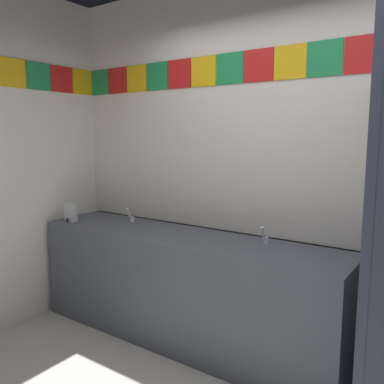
# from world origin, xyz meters

# --- Properties ---
(wall_back) EXTENTS (4.30, 0.09, 2.82)m
(wall_back) POSITION_xyz_m (0.00, 1.47, 1.42)
(wall_back) COLOR silver
(wall_back) RESTS_ON ground_plane
(vanity_counter) EXTENTS (2.56, 0.62, 0.85)m
(vanity_counter) POSITION_xyz_m (-0.82, 1.13, 0.43)
(vanity_counter) COLOR #4C515B
(vanity_counter) RESTS_ON ground_plane
(faucet_left) EXTENTS (0.04, 0.10, 0.14)m
(faucet_left) POSITION_xyz_m (-1.46, 1.21, 0.91)
(faucet_left) COLOR silver
(faucet_left) RESTS_ON vanity_counter
(faucet_right) EXTENTS (0.04, 0.10, 0.14)m
(faucet_right) POSITION_xyz_m (-0.18, 1.21, 0.91)
(faucet_right) COLOR silver
(faucet_right) RESTS_ON vanity_counter
(soap_dispenser) EXTENTS (0.09, 0.09, 0.16)m
(soap_dispenser) POSITION_xyz_m (-1.92, 0.94, 0.93)
(soap_dispenser) COLOR #B7BABF
(soap_dispenser) RESTS_ON vanity_counter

